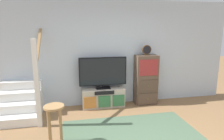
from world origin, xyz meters
The scene contains 8 objects.
back_wall centered at (0.00, 2.46, 1.35)m, with size 6.40×0.12×2.70m, color silver.
area_rug centered at (0.00, 0.60, 0.01)m, with size 2.60×1.80×0.01m, color #4C664C.
media_console centered at (-0.30, 2.19, 0.24)m, with size 1.08×0.38×0.48m.
television centered at (-0.30, 2.22, 0.91)m, with size 1.20×0.22×0.80m.
side_cabinet centered at (0.85, 2.20, 0.65)m, with size 0.58×0.38×1.31m.
desk_clock centered at (0.83, 2.19, 1.44)m, with size 0.24×0.08×0.27m.
staircase centered at (-2.24, 2.20, 0.37)m, with size 1.00×1.36×2.20m.
bar_stool_near centered at (-1.37, 0.64, 0.53)m, with size 0.34×0.34×0.72m.
Camera 1 is at (-1.04, -2.57, 1.97)m, focal length 31.55 mm.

